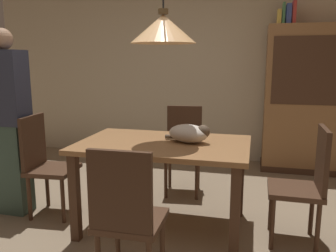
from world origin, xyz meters
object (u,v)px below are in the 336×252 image
book_blue_wide (288,15)px  book_red_tall (294,13)px  dining_table (164,154)px  cat_sleeping (189,133)px  chair_near_front (127,214)px  chair_right_side (306,181)px  chair_left_side (45,161)px  person_standing (9,123)px  book_yellow_short (279,17)px  chair_far_back (183,145)px  book_green_slim (284,14)px  pendant_lamp (163,28)px  hutch_bookcase (309,103)px

book_blue_wide → book_red_tall: book_red_tall is taller
dining_table → cat_sleeping: 0.28m
chair_near_front → book_blue_wide: size_ratio=3.88×
cat_sleeping → book_red_tall: 2.43m
chair_right_side → book_blue_wide: (-0.05, 1.97, 1.46)m
chair_left_side → chair_right_side: (2.26, 0.01, 0.00)m
cat_sleeping → person_standing: (-1.66, -0.09, 0.03)m
chair_right_side → book_yellow_short: size_ratio=4.65×
chair_left_side → chair_far_back: same height
book_green_slim → book_red_tall: (0.12, 0.00, 0.01)m
chair_right_side → book_red_tall: (0.01, 1.97, 1.48)m
pendant_lamp → book_red_tall: size_ratio=4.64×
chair_far_back → person_standing: 1.74m
pendant_lamp → book_yellow_short: 2.21m
chair_far_back → book_green_slim: 2.10m
cat_sleeping → pendant_lamp: (-0.21, -0.05, 0.84)m
chair_near_front → person_standing: size_ratio=0.55×
chair_left_side → person_standing: (-0.32, -0.04, 0.35)m
dining_table → chair_left_side: (-1.13, -0.01, -0.14)m
chair_right_side → book_yellow_short: (-0.16, 1.97, 1.43)m
book_red_tall → person_standing: bearing=-142.1°
chair_far_back → book_green_slim: bearing=46.8°
pendant_lamp → hutch_bookcase: size_ratio=0.70×
chair_far_back → chair_left_side: bearing=-141.7°
chair_far_back → pendant_lamp: (0.01, -0.88, 1.15)m
cat_sleeping → book_yellow_short: (0.76, 1.92, 1.11)m
pendant_lamp → book_green_slim: size_ratio=5.00×
chair_right_side → pendant_lamp: pendant_lamp is taller
chair_far_back → book_blue_wide: 2.12m
book_red_tall → pendant_lamp: bearing=-120.0°
pendant_lamp → book_yellow_short: bearing=63.9°
chair_near_front → book_yellow_short: (0.96, 2.85, 1.43)m
book_yellow_short → book_green_slim: size_ratio=0.77×
dining_table → person_standing: person_standing is taller
book_yellow_short → person_standing: size_ratio=0.12×
dining_table → hutch_bookcase: (1.39, 1.97, 0.24)m
cat_sleeping → person_standing: person_standing is taller
dining_table → chair_near_front: chair_near_front is taller
chair_near_front → person_standing: person_standing is taller
chair_left_side → book_yellow_short: (2.09, 1.97, 1.43)m
chair_left_side → book_red_tall: size_ratio=3.32×
person_standing → chair_near_front: bearing=-30.0°
chair_near_front → book_yellow_short: book_yellow_short is taller
book_blue_wide → chair_far_back: bearing=-134.8°
book_blue_wide → book_red_tall: 0.07m
chair_far_back → chair_right_side: (1.14, -0.88, 0.00)m
book_green_slim → chair_far_back: bearing=-133.2°
chair_far_back → book_red_tall: bearing=43.6°
cat_sleeping → pendant_lamp: size_ratio=0.31×
chair_left_side → chair_right_side: same height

